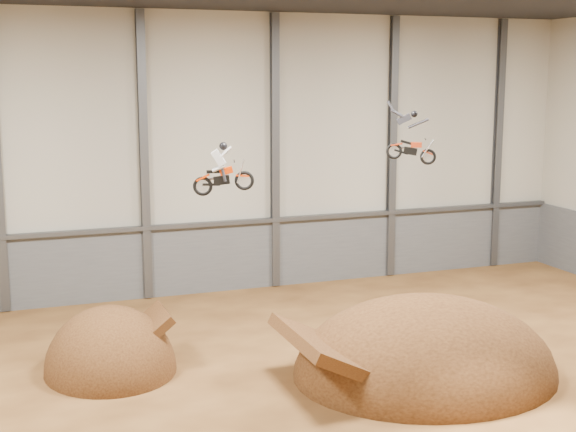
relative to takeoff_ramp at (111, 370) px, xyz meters
The scene contains 12 objects.
floor 8.43m from the takeoff_ramp, 40.06° to the right, with size 40.00×40.00×0.00m, color #513015.
back_wall 13.50m from the takeoff_ramp, 56.05° to the left, with size 40.00×0.10×14.00m, color #B9B4A4.
lower_band_back 11.60m from the takeoff_ramp, 55.77° to the left, with size 39.80×0.18×3.50m, color #595C61.
steel_rail 11.88m from the takeoff_ramp, 55.34° to the left, with size 39.80×0.35×0.20m, color #47494F.
steel_column_2 12.11m from the takeoff_ramp, 71.62° to the left, with size 0.40×0.36×13.90m, color #47494F.
steel_column_3 15.25m from the takeoff_ramp, 43.79° to the left, with size 0.40×0.36×13.90m, color #47494F.
steel_column_4 20.19m from the takeoff_ramp, 29.69° to the left, with size 0.40×0.36×13.90m, color #47494F.
steel_column_5 25.91m from the takeoff_ramp, 22.08° to the left, with size 0.40×0.36×13.90m, color #47494F.
takeoff_ramp is the anchor object (origin of this frame).
landing_ramp 11.71m from the takeoff_ramp, 21.71° to the right, with size 9.89×8.75×5.71m, color #381E0E.
fmx_rider_a 8.83m from the takeoff_ramp, 16.69° to the right, with size 2.20×0.84×1.99m, color #EE3600, non-canonical shape.
fmx_rider_b 14.20m from the takeoff_ramp, 16.00° to the right, with size 2.42×0.69×2.07m, color #A93012, non-canonical shape.
Camera 1 is at (-10.00, -23.65, 10.91)m, focal length 50.00 mm.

